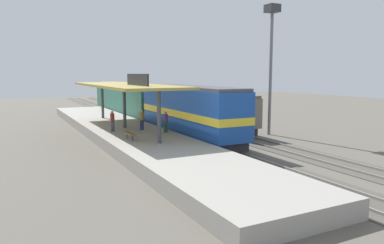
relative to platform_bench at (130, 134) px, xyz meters
name	(u,v)px	position (x,y,z in m)	size (l,w,h in m)	color
ground_plane	(192,132)	(8.00, 5.85, -1.34)	(120.00, 120.00, 0.00)	#5B564C
track_near	(173,134)	(6.00, 5.85, -1.31)	(3.20, 110.00, 0.16)	#4E4941
track_far	(215,130)	(10.60, 5.85, -1.31)	(3.20, 110.00, 0.16)	#4E4941
platform	(125,133)	(1.40, 5.85, -0.89)	(6.00, 44.00, 0.90)	#9E998E
station_canopy	(124,86)	(1.40, 5.76, 3.19)	(5.20, 18.00, 4.70)	#47474C
platform_bench	(130,134)	(0.00, 0.00, 0.00)	(0.44, 1.70, 0.50)	#333338
locomotive	(189,112)	(6.00, 2.44, 1.07)	(2.93, 14.43, 4.44)	#28282D
passenger_carriage_single	(126,99)	(6.00, 20.44, 0.97)	(2.90, 20.00, 4.24)	#28282D
freight_car	(213,110)	(10.60, 6.22, 0.63)	(2.80, 12.00, 3.54)	#28282D
light_mast	(271,42)	(13.80, 1.51, 7.05)	(1.10, 1.10, 11.70)	slate
person_waiting	(166,121)	(3.59, 1.87, 0.51)	(0.34, 0.34, 1.71)	#23603D
person_walking	(112,120)	(-0.09, 4.35, 0.51)	(0.34, 0.34, 1.71)	#4C4C51
person_boarding	(142,119)	(2.31, 4.00, 0.51)	(0.34, 0.34, 1.71)	navy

